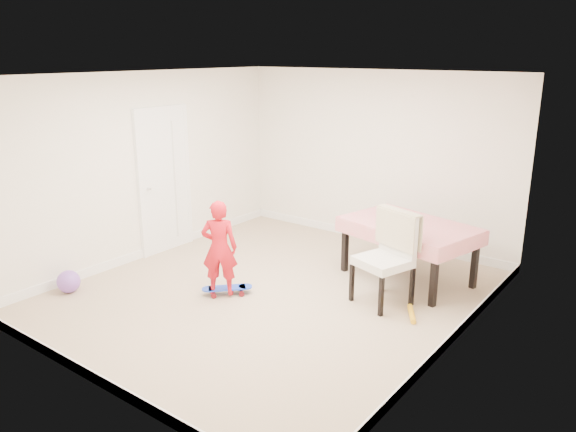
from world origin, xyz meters
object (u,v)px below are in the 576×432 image
Objects in this scene: dining_table at (408,251)px; skateboard at (227,291)px; dining_chair at (383,259)px; child at (220,251)px; balloon at (69,282)px.

dining_table reaches higher than skateboard.
child is at bearing -130.66° from dining_chair.
child reaches higher than dining_table.
dining_chair is at bearing -16.70° from skateboard.
dining_table is 2.42m from child.
dining_table is 5.78× the size of balloon.
dining_table reaches higher than balloon.
balloon is (-3.12, -2.88, -0.24)m from dining_table.
skateboard is at bearing -117.75° from dining_table.
child reaches higher than skateboard.
dining_chair is at bearing -71.31° from dining_table.
dining_table is 4.26m from balloon.
dining_chair is at bearing 32.50° from balloon.
dining_chair is 0.94× the size of child.
balloon is (-1.57, -1.04, -0.44)m from child.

